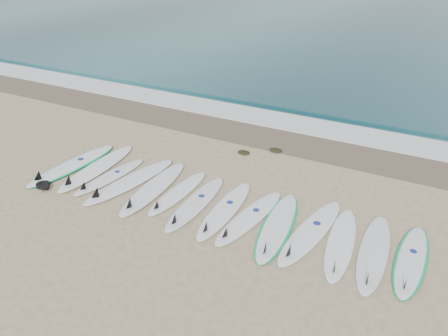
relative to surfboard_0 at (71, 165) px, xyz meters
The scene contains 22 objects.
ground 4.22m from the surfboard_0, ahead, with size 120.00×120.00×0.00m, color tan.
ocean 32.93m from the surfboard_0, 82.64° to the left, with size 120.00×55.00×0.03m, color #1E5058.
wet_sand_band 5.99m from the surfboard_0, 45.26° to the left, with size 120.00×1.80×0.01m, color brown.
foam_band 7.05m from the surfboard_0, 53.29° to the left, with size 120.00×1.40×0.04m, color silver.
wave_crest 8.30m from the surfboard_0, 59.49° to the left, with size 120.00×1.00×0.10m, color #1E5058.
surfboard_0 is the anchor object (origin of this frame).
surfboard_1 0.72m from the surfboard_0, 12.37° to the left, with size 0.77×2.92×0.37m.
surfboard_2 1.30m from the surfboard_0, ahead, with size 0.71×2.34×0.29m.
surfboard_3 1.91m from the surfboard_0, ahead, with size 1.04×2.93×0.37m.
surfboard_4 2.63m from the surfboard_0, ahead, with size 0.81×2.83×0.36m.
surfboard_5 3.25m from the surfboard_0, ahead, with size 0.51×2.31×0.29m.
surfboard_6 3.86m from the surfboard_0, ahead, with size 0.64×2.57×0.33m.
surfboard_7 4.58m from the surfboard_0, ahead, with size 0.67×2.59×0.33m.
surfboard_8 5.17m from the surfboard_0, ahead, with size 0.83×2.57×0.32m.
surfboard_9 5.83m from the surfboard_0, ahead, with size 0.99×2.72×0.34m.
surfboard_10 6.50m from the surfboard_0, ahead, with size 0.89×2.77×0.35m.
surfboard_11 7.15m from the surfboard_0, ahead, with size 0.83×2.56×0.32m.
surfboard_12 7.78m from the surfboard_0, ahead, with size 0.73×2.65×0.34m.
surfboard_13 8.44m from the surfboard_0, ahead, with size 0.59×2.37×0.30m.
seaweed_near 4.66m from the surfboard_0, 38.23° to the left, with size 0.36×0.28×0.07m, color black.
seaweed_far 5.58m from the surfboard_0, 37.94° to the left, with size 0.38×0.30×0.07m, color black.
leash_coil 1.11m from the surfboard_0, 80.60° to the right, with size 0.46×0.36×0.11m.
Camera 1 is at (4.15, -7.26, 5.37)m, focal length 35.00 mm.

